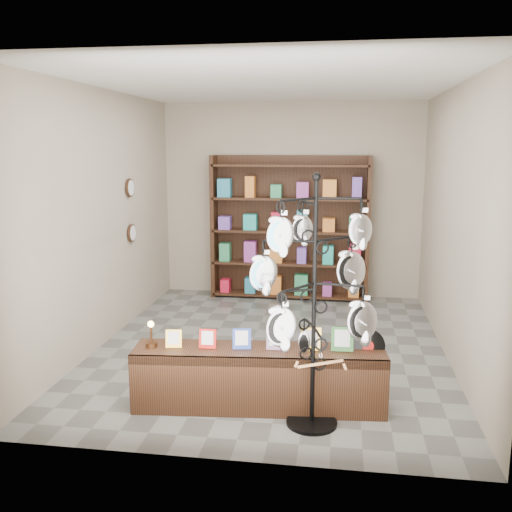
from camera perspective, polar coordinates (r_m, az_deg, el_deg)
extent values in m
plane|color=slate|center=(6.83, 1.48, -9.09)|extent=(5.00, 5.00, 0.00)
plane|color=#AA9C89|center=(8.94, 3.52, 5.55)|extent=(4.00, 0.00, 4.00)
plane|color=#AA9C89|center=(4.03, -2.82, -1.08)|extent=(4.00, 0.00, 4.00)
plane|color=#AA9C89|center=(7.00, -14.96, 3.69)|extent=(0.00, 5.00, 5.00)
plane|color=#AA9C89|center=(6.54, 19.25, 2.96)|extent=(0.00, 5.00, 5.00)
plane|color=white|center=(6.45, 1.62, 16.83)|extent=(5.00, 5.00, 0.00)
cylinder|color=black|center=(5.10, 5.58, -16.23)|extent=(0.58, 0.58, 0.03)
cylinder|color=black|center=(4.72, 5.82, -5.08)|extent=(0.05, 0.05, 2.08)
sphere|color=black|center=(4.54, 6.08, 7.88)|extent=(0.07, 0.07, 0.07)
ellipsoid|color=silver|center=(5.03, 4.81, -8.66)|extent=(0.11, 0.08, 0.22)
cube|color=#AA7147|center=(4.57, 6.48, -10.65)|extent=(0.35, 0.21, 0.04)
cube|color=black|center=(5.27, 0.30, -12.11)|extent=(2.29, 0.67, 0.55)
cube|color=gold|center=(5.23, -8.22, -8.18)|extent=(0.15, 0.06, 0.16)
cube|color=red|center=(5.18, -4.85, -8.25)|extent=(0.16, 0.07, 0.17)
cube|color=#263FA5|center=(5.14, -1.43, -8.29)|extent=(0.17, 0.07, 0.18)
cube|color=#E54C33|center=(5.13, 2.04, -8.29)|extent=(0.18, 0.07, 0.19)
cube|color=gold|center=(5.13, 5.51, -8.27)|extent=(0.19, 0.08, 0.20)
cube|color=#337233|center=(5.15, 8.62, -8.22)|extent=(0.20, 0.08, 0.21)
cylinder|color=black|center=(5.25, 11.14, -8.83)|extent=(0.31, 0.10, 0.30)
cylinder|color=red|center=(5.24, 11.14, -8.84)|extent=(0.10, 0.04, 0.10)
cylinder|color=#492A14|center=(5.30, -10.40, -8.72)|extent=(0.10, 0.10, 0.04)
cylinder|color=#492A14|center=(5.27, -10.44, -7.77)|extent=(0.02, 0.02, 0.14)
sphere|color=#FFBF59|center=(5.23, -10.48, -6.71)|extent=(0.06, 0.06, 0.06)
cube|color=black|center=(8.93, 3.46, 2.96)|extent=(2.40, 0.04, 2.20)
cube|color=black|center=(8.95, -4.19, 2.97)|extent=(0.06, 0.36, 2.20)
cube|color=black|center=(8.74, 11.09, 2.60)|extent=(0.06, 0.36, 2.20)
cube|color=black|center=(8.98, 3.29, -3.83)|extent=(2.36, 0.36, 0.04)
cube|color=black|center=(8.86, 3.32, -0.71)|extent=(2.36, 0.36, 0.03)
cube|color=black|center=(8.78, 3.36, 2.49)|extent=(2.36, 0.36, 0.04)
cube|color=black|center=(8.72, 3.40, 5.74)|extent=(2.36, 0.36, 0.04)
cube|color=black|center=(8.69, 3.43, 9.03)|extent=(2.36, 0.36, 0.04)
cylinder|color=black|center=(7.70, -12.50, 6.68)|extent=(0.03, 0.24, 0.24)
cylinder|color=black|center=(7.76, -12.32, 2.26)|extent=(0.03, 0.24, 0.24)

